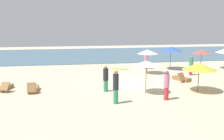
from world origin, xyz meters
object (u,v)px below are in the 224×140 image
object	(u,v)px
lounger_4	(33,89)
person_3	(106,79)
umbrella_1	(171,49)
umbrella_3	(146,63)
lounger_3	(4,88)
umbrella_5	(148,52)
person_4	(191,66)
person_2	(167,85)
person_5	(146,61)
surfboard	(120,69)
lounger_1	(182,79)
umbrella_2	(199,66)
person_0	(116,87)
umbrella_4	(202,52)

from	to	relation	value
lounger_4	person_3	xyz separation A→B (m)	(4.82, -0.76, 0.71)
umbrella_1	umbrella_3	size ratio (longest dim) A/B	1.03
lounger_3	umbrella_5	bearing A→B (deg)	18.46
umbrella_1	person_4	size ratio (longest dim) A/B	1.32
person_2	person_4	size ratio (longest dim) A/B	1.05
umbrella_3	person_5	bearing A→B (deg)	73.22
umbrella_5	person_2	bearing A→B (deg)	-98.48
surfboard	lounger_1	bearing A→B (deg)	-55.64
lounger_1	lounger_3	size ratio (longest dim) A/B	0.96
umbrella_5	lounger_3	world-z (taller)	umbrella_5
umbrella_2	person_2	xyz separation A→B (m)	(-2.79, -1.42, -0.82)
person_0	umbrella_4	bearing A→B (deg)	41.06
umbrella_1	person_0	size ratio (longest dim) A/B	1.15
umbrella_2	person_5	bearing A→B (deg)	97.39
person_4	umbrella_4	bearing A→B (deg)	44.00
lounger_4	person_5	world-z (taller)	person_5
person_4	person_5	world-z (taller)	person_4
lounger_1	surfboard	bearing A→B (deg)	124.36
umbrella_2	lounger_1	world-z (taller)	umbrella_2
lounger_3	lounger_4	distance (m)	2.14
person_4	surfboard	xyz separation A→B (m)	(-5.63, 3.87, -0.82)
umbrella_3	umbrella_5	world-z (taller)	umbrella_5
umbrella_1	surfboard	bearing A→B (deg)	168.60
umbrella_4	person_3	bearing A→B (deg)	-149.54
person_4	umbrella_1	bearing A→B (deg)	104.42
umbrella_2	person_0	world-z (taller)	same
umbrella_1	person_2	world-z (taller)	umbrella_1
umbrella_2	umbrella_1	bearing A→B (deg)	81.24
umbrella_3	lounger_3	bearing A→B (deg)	166.13
lounger_4	person_5	distance (m)	11.92
umbrella_5	person_4	bearing A→B (deg)	-18.06
umbrella_3	umbrella_2	bearing A→B (deg)	-1.84
umbrella_5	umbrella_4	bearing A→B (deg)	7.08
umbrella_5	person_2	world-z (taller)	umbrella_5
person_4	surfboard	size ratio (longest dim) A/B	0.88
umbrella_4	person_4	xyz separation A→B (m)	(-1.93, -1.87, -0.96)
lounger_4	lounger_3	bearing A→B (deg)	161.94
lounger_4	person_0	xyz separation A→B (m)	(5.04, -3.41, 0.83)
lounger_3	surfboard	bearing A→B (deg)	34.79
umbrella_5	umbrella_2	bearing A→B (deg)	-75.12
person_2	person_3	distance (m)	4.13
umbrella_3	lounger_1	xyz separation A→B (m)	(3.87, 3.04, -1.84)
lounger_1	surfboard	world-z (taller)	lounger_1
umbrella_4	umbrella_5	bearing A→B (deg)	-172.92
lounger_3	surfboard	distance (m)	11.35
umbrella_3	lounger_1	world-z (taller)	umbrella_3
person_0	person_2	world-z (taller)	person_0
lounger_4	surfboard	size ratio (longest dim) A/B	0.85
umbrella_3	person_0	bearing A→B (deg)	-142.74
umbrella_1	umbrella_3	world-z (taller)	umbrella_1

